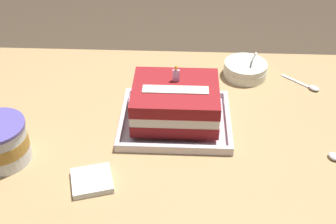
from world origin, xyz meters
TOP-DOWN VIEW (x-y plane):
  - dining_table at (0.00, 0.00)m, footprint 1.23×0.74m
  - foil_tray at (0.04, -0.02)m, footprint 0.29×0.25m
  - birthday_cake at (0.04, -0.02)m, footprint 0.22×0.19m
  - bowl_stack at (0.25, 0.23)m, footprint 0.13×0.13m
  - ice_cream_tub at (-0.37, -0.17)m, footprint 0.13×0.13m
  - serving_spoon_by_bowls at (0.44, 0.17)m, footprint 0.11×0.10m
  - napkin_pile at (-0.14, -0.24)m, footprint 0.11×0.11m

SIDE VIEW (x-z plane):
  - dining_table at x=0.00m, z-range 0.25..0.95m
  - serving_spoon_by_bowls at x=0.44m, z-range 0.70..0.71m
  - foil_tray at x=0.04m, z-range 0.70..0.72m
  - napkin_pile at x=-0.14m, z-range 0.70..0.72m
  - bowl_stack at x=0.25m, z-range 0.68..0.77m
  - ice_cream_tub at x=-0.37m, z-range 0.70..0.81m
  - birthday_cake at x=0.04m, z-range 0.70..0.84m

